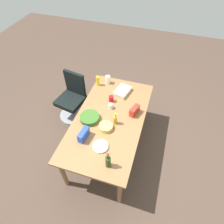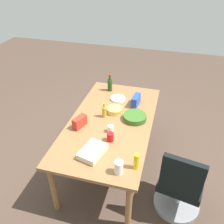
{
  "view_description": "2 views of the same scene",
  "coord_description": "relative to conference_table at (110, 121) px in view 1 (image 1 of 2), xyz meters",
  "views": [
    {
      "loc": [
        -1.89,
        -0.64,
        3.15
      ],
      "look_at": [
        0.08,
        -0.01,
        0.85
      ],
      "focal_mm": 31.23,
      "sensor_mm": 36.0,
      "label": 1
    },
    {
      "loc": [
        2.44,
        0.67,
        2.66
      ],
      "look_at": [
        -0.12,
        -0.02,
        0.84
      ],
      "focal_mm": 38.44,
      "sensor_mm": 36.0,
      "label": 2
    }
  ],
  "objects": [
    {
      "name": "salad_bowl",
      "position": [
        -0.11,
        0.29,
        0.11
      ],
      "size": [
        0.37,
        0.37,
        0.07
      ],
      "primitive_type": "cylinder",
      "rotation": [
        0.0,
        0.0,
        -0.25
      ],
      "color": "#345F21",
      "rests_on": "conference_table"
    },
    {
      "name": "paper_cup",
      "position": [
        0.22,
        0.05,
        0.12
      ],
      "size": [
        0.08,
        0.08,
        0.09
      ],
      "primitive_type": "cylinder",
      "rotation": [
        0.0,
        0.0,
        0.22
      ],
      "color": "white",
      "rests_on": "conference_table"
    },
    {
      "name": "ground_plane",
      "position": [
        0.0,
        0.0,
        -0.71
      ],
      "size": [
        10.0,
        10.0,
        0.0
      ],
      "primitive_type": "plane",
      "color": "#4B392F"
    },
    {
      "name": "chip_bag_red",
      "position": [
        0.22,
        -0.35,
        0.15
      ],
      "size": [
        0.22,
        0.14,
        0.14
      ],
      "primitive_type": "cube",
      "rotation": [
        0.0,
        0.0,
        -0.34
      ],
      "color": "red",
      "rests_on": "conference_table"
    },
    {
      "name": "red_solo_cup",
      "position": [
        0.38,
        0.09,
        0.13
      ],
      "size": [
        0.09,
        0.09,
        0.11
      ],
      "primitive_type": "cylinder",
      "rotation": [
        0.0,
        0.0,
        0.2
      ],
      "color": "red",
      "rests_on": "conference_table"
    },
    {
      "name": "conference_table",
      "position": [
        0.0,
        0.0,
        0.0
      ],
      "size": [
        1.99,
        1.06,
        0.78
      ],
      "color": "brown",
      "rests_on": "ground"
    },
    {
      "name": "office_chair",
      "position": [
        0.52,
        0.96,
        -0.32
      ],
      "size": [
        0.57,
        0.56,
        0.98
      ],
      "color": "gray",
      "rests_on": "ground"
    },
    {
      "name": "chip_bowl",
      "position": [
        -0.2,
        -0.01,
        0.11
      ],
      "size": [
        0.23,
        0.23,
        0.07
      ],
      "primitive_type": "cylinder",
      "rotation": [
        0.0,
        0.0,
        -0.11
      ],
      "color": "#DEB652",
      "rests_on": "conference_table"
    },
    {
      "name": "paper_plate_stack",
      "position": [
        -0.54,
        -0.04,
        0.09
      ],
      "size": [
        0.23,
        0.23,
        0.03
      ],
      "primitive_type": "cylinder",
      "rotation": [
        0.0,
        0.0,
        -0.05
      ],
      "color": "white",
      "rests_on": "conference_table"
    },
    {
      "name": "dressing_bottle",
      "position": [
        -0.06,
        -0.11,
        0.16
      ],
      "size": [
        0.08,
        0.08,
        0.22
      ],
      "color": "gold",
      "rests_on": "conference_table"
    },
    {
      "name": "mayo_jar",
      "position": [
        0.83,
        0.31,
        0.15
      ],
      "size": [
        0.1,
        0.1,
        0.15
      ],
      "primitive_type": "cylinder",
      "rotation": [
        0.0,
        0.0,
        -0.15
      ],
      "color": "white",
      "rests_on": "conference_table"
    },
    {
      "name": "chip_bag_blue",
      "position": [
        -0.46,
        0.24,
        0.15
      ],
      "size": [
        0.23,
        0.1,
        0.15
      ],
      "primitive_type": "cube",
      "rotation": [
        0.0,
        0.0,
        -0.11
      ],
      "color": "#2542B6",
      "rests_on": "conference_table"
    },
    {
      "name": "wine_bottle",
      "position": [
        -0.77,
        -0.23,
        0.18
      ],
      "size": [
        0.08,
        0.08,
        0.28
      ],
      "color": "#1E3E13",
      "rests_on": "conference_table"
    },
    {
      "name": "sheet_cake",
      "position": [
        0.64,
        -0.03,
        0.11
      ],
      "size": [
        0.36,
        0.29,
        0.07
      ],
      "primitive_type": "cube",
      "rotation": [
        0.0,
        0.0,
        -0.24
      ],
      "color": "beige",
      "rests_on": "conference_table"
    },
    {
      "name": "mustard_bottle",
      "position": [
        0.72,
        0.46,
        0.17
      ],
      "size": [
        0.06,
        0.06,
        0.19
      ],
      "primitive_type": "cylinder",
      "rotation": [
        0.0,
        0.0,
        0.16
      ],
      "color": "yellow",
      "rests_on": "conference_table"
    }
  ]
}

